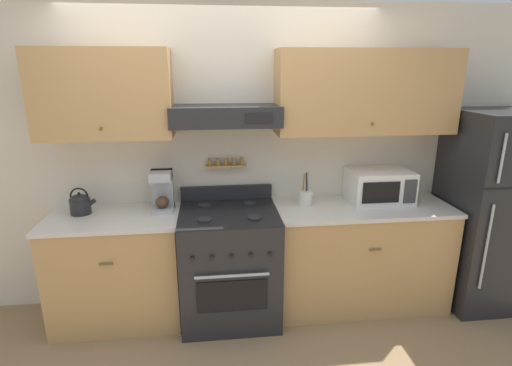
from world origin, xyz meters
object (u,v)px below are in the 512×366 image
microwave (379,186)px  refrigerator (493,210)px  utensil_crock (305,197)px  stove_range (230,264)px  tea_kettle (80,203)px  coffee_maker (162,190)px

microwave → refrigerator: bearing=-9.3°
refrigerator → microwave: refrigerator is taller
microwave → utensil_crock: 0.66m
stove_range → utensil_crock: size_ratio=3.77×
stove_range → tea_kettle: 1.29m
stove_range → microwave: (1.31, 0.16, 0.59)m
tea_kettle → refrigerator: bearing=-2.4°
tea_kettle → stove_range: bearing=-6.9°
stove_range → tea_kettle: (-1.17, 0.14, 0.53)m
coffee_maker → utensil_crock: bearing=-1.5°
coffee_maker → stove_range: bearing=-18.1°
stove_range → coffee_maker: bearing=161.9°
tea_kettle → utensil_crock: (1.82, 0.00, -0.02)m
stove_range → coffee_maker: 0.83m
refrigerator → microwave: size_ratio=3.27×
stove_range → refrigerator: refrigerator is taller
stove_range → tea_kettle: bearing=173.1°
stove_range → refrigerator: (2.29, -0.00, 0.38)m
utensil_crock → tea_kettle: bearing=-180.0°
tea_kettle → coffee_maker: (0.64, 0.03, 0.08)m
refrigerator → utensil_crock: 1.65m
refrigerator → microwave: bearing=170.7°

